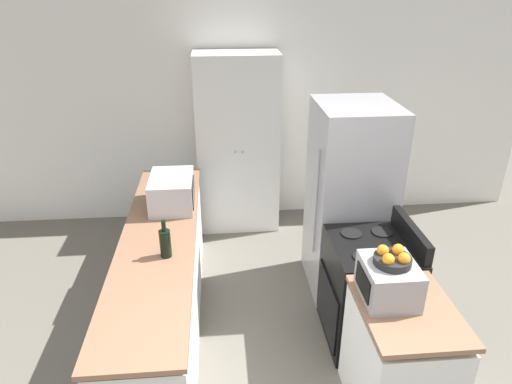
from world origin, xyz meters
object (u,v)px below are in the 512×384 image
Objects in this scene: refrigerator at (349,200)px; fruit_bowl at (393,258)px; stove at (367,291)px; toaster_oven at (388,281)px; pantry_cabinet at (238,144)px; wine_bottle at (165,243)px; microwave at (172,191)px.

refrigerator is 7.69× the size of fruit_bowl.
toaster_oven is (-0.13, -0.64, 0.58)m from stove.
pantry_cabinet is at bearing 114.53° from stove.
refrigerator is 1.81m from wine_bottle.
refrigerator is at bearing 88.25° from stove.
microwave is 2.24× the size of fruit_bowl.
microwave is (-0.66, -1.27, 0.02)m from pantry_cabinet.
wine_bottle is 1.61m from fruit_bowl.
stove is at bearing 79.39° from fruit_bowl.
stove is 0.87m from toaster_oven.
stove is 3.55× the size of wine_bottle.
pantry_cabinet is at bearing 126.86° from refrigerator.
microwave is 2.08m from toaster_oven.
stove is 2.81× the size of toaster_oven.
fruit_bowl is at bearing -100.61° from stove.
pantry_cabinet is 2.20m from wine_bottle.
refrigerator is 1.44m from toaster_oven.
stove is at bearing 78.73° from toaster_oven.
wine_bottle reaches higher than microwave.
microwave reaches higher than toaster_oven.
toaster_oven is at bearing -96.07° from refrigerator.
pantry_cabinet is 1.93× the size of stove.
pantry_cabinet is at bearing 106.84° from toaster_oven.
stove is 0.99m from fruit_bowl.
stove is at bearing -91.75° from refrigerator.
toaster_oven is (0.82, -2.73, 0.00)m from pantry_cabinet.
pantry_cabinet reaches higher than fruit_bowl.
pantry_cabinet reaches higher than wine_bottle.
stove is 4.53× the size of fruit_bowl.
fruit_bowl is at bearing 30.50° from toaster_oven.
wine_bottle is at bearing 157.16° from toaster_oven.
microwave is at bearing 178.84° from refrigerator.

